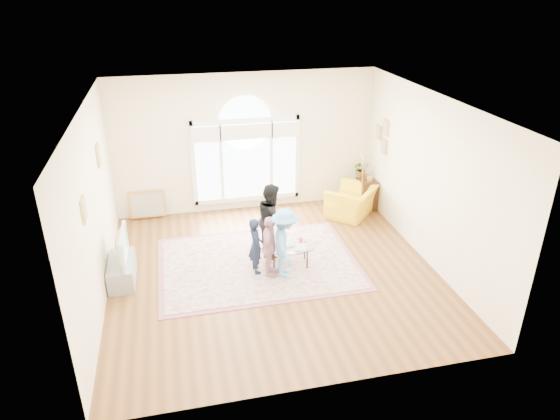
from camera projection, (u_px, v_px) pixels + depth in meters
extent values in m
plane|color=brown|center=(274.00, 271.00, 9.42)|extent=(6.00, 6.00, 0.00)
plane|color=#F4E5BC|center=(246.00, 143.00, 11.39)|extent=(6.00, 0.00, 6.00)
plane|color=#F4E5BC|center=(324.00, 288.00, 6.09)|extent=(6.00, 0.00, 6.00)
plane|color=#F4E5BC|center=(94.00, 210.00, 8.14)|extent=(0.00, 6.00, 6.00)
plane|color=#F4E5BC|center=(429.00, 180.00, 9.34)|extent=(0.00, 6.00, 6.00)
plane|color=white|center=(272.00, 103.00, 8.07)|extent=(6.00, 6.00, 0.00)
cube|color=white|center=(248.00, 198.00, 11.93)|extent=(2.50, 0.08, 0.10)
cube|color=white|center=(245.00, 120.00, 11.13)|extent=(2.50, 0.08, 0.10)
cube|color=white|center=(193.00, 164.00, 11.28)|extent=(0.10, 0.08, 2.00)
cube|color=white|center=(297.00, 157.00, 11.77)|extent=(0.10, 0.08, 2.00)
cube|color=#C6E2FF|center=(208.00, 163.00, 11.35)|extent=(0.55, 0.02, 1.80)
cube|color=#C6E2FF|center=(284.00, 158.00, 11.71)|extent=(0.55, 0.02, 1.80)
cube|color=#C6E2FF|center=(246.00, 161.00, 11.53)|extent=(1.10, 0.02, 1.80)
cylinder|color=#C6E2FF|center=(245.00, 122.00, 11.15)|extent=(1.20, 0.02, 1.20)
cube|color=white|center=(221.00, 163.00, 11.40)|extent=(0.07, 0.04, 1.80)
cube|color=white|center=(271.00, 159.00, 11.64)|extent=(0.07, 0.04, 1.80)
cube|color=white|center=(206.00, 134.00, 10.97)|extent=(0.65, 0.12, 0.35)
cube|color=white|center=(246.00, 131.00, 11.15)|extent=(1.20, 0.12, 0.35)
cube|color=white|center=(285.00, 129.00, 11.33)|extent=(0.65, 0.12, 0.35)
cube|color=tan|center=(98.00, 155.00, 9.08)|extent=(0.03, 0.34, 0.40)
cube|color=#ADA38E|center=(99.00, 155.00, 9.09)|extent=(0.01, 0.28, 0.34)
cube|color=tan|center=(84.00, 210.00, 7.18)|extent=(0.03, 0.30, 0.36)
cube|color=#ADA38E|center=(85.00, 210.00, 7.18)|extent=(0.01, 0.24, 0.30)
cube|color=tan|center=(386.00, 127.00, 10.96)|extent=(0.03, 0.28, 0.34)
cube|color=#ADA38E|center=(385.00, 127.00, 10.96)|extent=(0.01, 0.22, 0.28)
cube|color=tan|center=(384.00, 146.00, 11.14)|extent=(0.03, 0.28, 0.34)
cube|color=#ADA38E|center=(383.00, 146.00, 11.14)|extent=(0.01, 0.22, 0.28)
cube|color=tan|center=(379.00, 132.00, 11.36)|extent=(0.03, 0.26, 0.32)
cube|color=#ADA38E|center=(378.00, 132.00, 11.35)|extent=(0.01, 0.20, 0.26)
cube|color=#C0B494|center=(258.00, 263.00, 9.68)|extent=(3.60, 2.60, 0.02)
cube|color=#90565E|center=(258.00, 263.00, 9.68)|extent=(3.80, 2.80, 0.01)
cube|color=gray|center=(122.00, 271.00, 9.04)|extent=(0.45, 1.00, 0.42)
imported|color=black|center=(118.00, 247.00, 8.84)|extent=(0.13, 0.99, 0.57)
cube|color=#54D4AE|center=(124.00, 246.00, 8.85)|extent=(0.02, 0.81, 0.46)
ellipsoid|color=silver|center=(290.00, 246.00, 9.46)|extent=(1.06, 0.75, 0.02)
cylinder|color=black|center=(305.00, 251.00, 9.74)|extent=(0.03, 0.03, 0.40)
cylinder|color=black|center=(273.00, 252.00, 9.68)|extent=(0.03, 0.03, 0.40)
cylinder|color=black|center=(307.00, 260.00, 9.41)|extent=(0.03, 0.03, 0.40)
cylinder|color=black|center=(274.00, 262.00, 9.36)|extent=(0.03, 0.03, 0.40)
imported|color=#B2A58C|center=(282.00, 244.00, 9.48)|extent=(0.27, 0.33, 0.03)
imported|color=#B2A58C|center=(295.00, 247.00, 9.39)|extent=(0.29, 0.34, 0.02)
cylinder|color=#D12154|center=(301.00, 240.00, 9.53)|extent=(0.07, 0.07, 0.12)
imported|color=yellow|center=(351.00, 202.00, 11.49)|extent=(1.41, 1.42, 0.70)
cube|color=black|center=(367.00, 194.00, 11.91)|extent=(0.40, 0.50, 0.70)
cylinder|color=black|center=(360.00, 212.00, 11.78)|extent=(0.20, 0.20, 0.02)
cylinder|color=#AF823B|center=(362.00, 186.00, 11.50)|extent=(0.02, 0.02, 1.35)
cone|color=#CCB284|center=(364.00, 156.00, 11.20)|extent=(0.30, 0.30, 0.22)
cylinder|color=white|center=(359.00, 190.00, 12.12)|extent=(0.20, 0.20, 0.70)
imported|color=#33722D|center=(361.00, 169.00, 11.89)|extent=(0.39, 0.34, 0.41)
cube|color=tan|center=(149.00, 218.00, 11.52)|extent=(0.80, 0.14, 0.62)
imported|color=#131E34|center=(256.00, 245.00, 9.17)|extent=(0.30, 0.42, 1.09)
imported|color=black|center=(272.00, 219.00, 9.76)|extent=(0.64, 0.78, 1.46)
imported|color=#D393A7|center=(269.00, 247.00, 9.04)|extent=(0.53, 0.75, 1.18)
imported|color=#579FD4|center=(284.00, 243.00, 9.01)|extent=(0.57, 0.90, 1.33)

